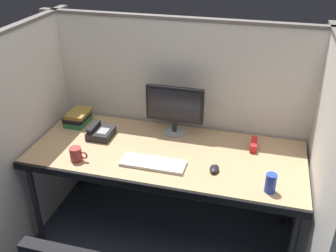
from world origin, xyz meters
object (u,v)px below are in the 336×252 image
at_px(desk_phone, 100,133).
at_px(red_stapler, 254,145).
at_px(computer_mouse, 214,169).
at_px(soda_can, 271,183).
at_px(desk, 166,159).
at_px(keyboard_main, 153,163).
at_px(coffee_mug, 76,154).
at_px(monitor_center, 175,107).
at_px(book_stack, 78,117).

xyz_separation_m(desk_phone, red_stapler, (1.12, 0.13, -0.01)).
distance_m(computer_mouse, soda_can, 0.37).
height_order(desk, keyboard_main, keyboard_main).
xyz_separation_m(desk, soda_can, (0.71, -0.25, 0.11)).
bearing_deg(desk, computer_mouse, -19.55).
bearing_deg(red_stapler, computer_mouse, -122.81).
distance_m(red_stapler, coffee_mug, 1.23).
distance_m(monitor_center, coffee_mug, 0.78).
height_order(monitor_center, keyboard_main, monitor_center).
relative_size(keyboard_main, computer_mouse, 4.48).
xyz_separation_m(keyboard_main, coffee_mug, (-0.51, -0.08, 0.04)).
height_order(red_stapler, coffee_mug, coffee_mug).
bearing_deg(book_stack, desk_phone, -30.14).
relative_size(computer_mouse, red_stapler, 0.64).
distance_m(soda_can, desk_phone, 1.29).
distance_m(keyboard_main, coffee_mug, 0.52).
bearing_deg(red_stapler, desk_phone, -173.39).
distance_m(desk, monitor_center, 0.39).
bearing_deg(desk, soda_can, -19.16).
relative_size(desk, monitor_center, 4.42).
distance_m(desk, soda_can, 0.76).
relative_size(desk, keyboard_main, 4.42).
bearing_deg(desk, monitor_center, 92.01).
bearing_deg(monitor_center, red_stapler, -6.45).
bearing_deg(book_stack, computer_mouse, -17.81).
bearing_deg(monitor_center, desk, -87.99).
bearing_deg(red_stapler, soda_can, -75.02).
xyz_separation_m(keyboard_main, red_stapler, (0.63, 0.38, 0.02)).
bearing_deg(soda_can, keyboard_main, 173.50).
bearing_deg(desk_phone, book_stack, 149.86).
bearing_deg(monitor_center, desk_phone, -159.32).
xyz_separation_m(book_stack, coffee_mug, (0.23, -0.48, -0.00)).
bearing_deg(keyboard_main, soda_can, -6.50).
height_order(monitor_center, red_stapler, monitor_center).
bearing_deg(coffee_mug, desk, 23.53).
height_order(desk, computer_mouse, computer_mouse).
bearing_deg(computer_mouse, red_stapler, 57.19).
bearing_deg(red_stapler, monitor_center, 173.55).
bearing_deg(keyboard_main, desk_phone, 152.59).
relative_size(desk, soda_can, 15.57).
bearing_deg(book_stack, soda_can, -18.04).
height_order(keyboard_main, computer_mouse, computer_mouse).
distance_m(computer_mouse, red_stapler, 0.42).
bearing_deg(book_stack, monitor_center, 3.59).
bearing_deg(desk, coffee_mug, -156.47).
bearing_deg(red_stapler, book_stack, 179.22).
bearing_deg(desk_phone, desk, -9.87).
xyz_separation_m(monitor_center, book_stack, (-0.78, -0.05, -0.16)).
bearing_deg(book_stack, coffee_mug, -64.36).
bearing_deg(coffee_mug, soda_can, -0.25).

